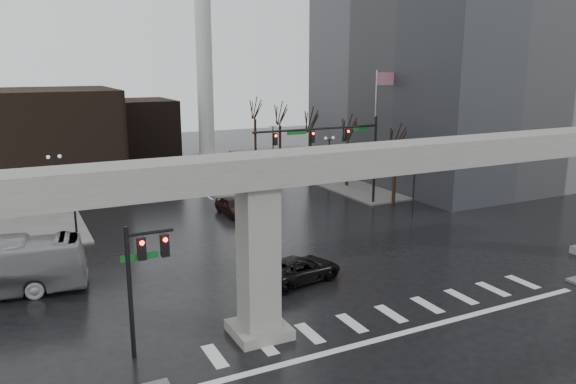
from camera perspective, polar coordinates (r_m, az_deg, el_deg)
name	(u,v)px	position (r m, az deg, el deg)	size (l,w,h in m)	color
ground	(379,306)	(30.89, 9.27, -11.40)	(160.00, 160.00, 0.00)	black
sidewalk_ne	(380,163)	(73.66, 9.34, 2.97)	(28.00, 36.00, 0.15)	slate
elevated_guideway	(404,178)	(29.52, 11.75, 1.41)	(48.00, 2.60, 8.70)	gray
building_far_left	(37,137)	(65.12, -24.11, 5.10)	(16.00, 14.00, 10.00)	black
building_far_mid	(133,131)	(76.55, -15.43, 6.02)	(10.00, 10.00, 8.00)	black
smokestack	(204,57)	(72.30, -8.52, 13.39)	(3.60, 3.60, 30.00)	silver
signal_mast_arm	(339,143)	(49.27, 5.23, 4.95)	(12.12, 0.43, 8.00)	black
signal_left_pole	(142,268)	(25.07, -14.66, -7.50)	(2.30, 0.30, 6.00)	black
flagpole_assembly	(378,117)	(55.20, 9.11, 7.48)	(2.06, 0.12, 12.00)	silver
lamp_right_0	(414,175)	(48.41, 12.72, 1.72)	(1.22, 0.32, 5.11)	black
lamp_right_1	(329,152)	(59.70, 4.21, 4.09)	(1.22, 0.32, 5.11)	black
lamp_right_2	(273,137)	(71.95, -1.54, 5.64)	(1.22, 0.32, 5.11)	black
lamp_left_0	(75,212)	(37.88, -20.84, -1.92)	(1.22, 0.32, 5.11)	black
lamp_left_1	(55,174)	(51.54, -22.55, 1.71)	(1.22, 0.32, 5.11)	black
lamp_left_2	(44,151)	(65.34, -23.55, 3.81)	(1.22, 0.32, 5.11)	black
tree_right_0	(395,174)	(52.25, 10.79, 1.86)	(1.09, 1.58, 7.50)	black
tree_right_1	(347,160)	(58.68, 6.06, 3.28)	(1.09, 1.61, 7.67)	black
tree_right_2	(310,149)	(65.45, 2.27, 4.41)	(1.10, 1.63, 7.85)	black
tree_right_3	(280,140)	(72.47, -0.80, 5.30)	(1.11, 1.66, 8.02)	black
tree_right_4	(255,133)	(79.68, -3.33, 6.02)	(1.12, 1.69, 8.19)	black
pickup_truck	(299,269)	(33.48, 1.10, -7.86)	(2.48, 5.38, 1.50)	black
far_car	(233,206)	(47.96, -5.59, -1.44)	(1.82, 4.52, 1.54)	black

